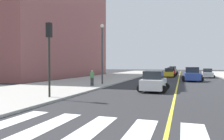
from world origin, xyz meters
name	(u,v)px	position (x,y,z in m)	size (l,w,h in m)	color
sidewalk_kerb_west	(72,84)	(-12.20, 20.00, 0.07)	(10.00, 120.00, 0.15)	#9E9B93
crosswalk_paint	(166,137)	(0.00, 4.00, 0.01)	(13.50, 4.00, 0.01)	silver
lane_divider_paint	(179,77)	(0.00, 40.00, 0.01)	(0.16, 80.00, 0.01)	yellow
low_rise_brick_west	(44,18)	(-26.82, 35.03, 12.07)	(16.00, 32.00, 24.15)	brown
car_white_nearest	(154,82)	(-1.92, 16.38, 0.86)	(2.64, 4.17, 1.84)	silver
car_green_second	(173,70)	(-1.88, 58.31, 0.93)	(2.86, 4.51, 1.99)	#236B42
car_silver_third	(207,73)	(4.98, 40.00, 0.81)	(2.48, 3.91, 1.73)	#B7B7BC
car_red_fourth	(171,72)	(-1.71, 46.71, 0.86)	(2.68, 4.19, 1.84)	red
car_blue_fifth	(192,75)	(1.90, 30.17, 0.97)	(2.96, 4.67, 2.07)	#2D479E
car_yellow_sixth	(169,73)	(-1.89, 40.12, 0.82)	(2.52, 3.98, 1.76)	gold
traffic_light_far_corner	(49,45)	(-8.26, 9.63, 3.74)	(0.36, 0.41, 5.13)	black
pedestrian_walking_west	(92,77)	(-8.70, 18.13, 1.08)	(0.42, 0.42, 1.68)	#38383D
street_lamp	(102,48)	(-8.41, 20.46, 4.32)	(0.44, 0.44, 7.02)	#38383D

